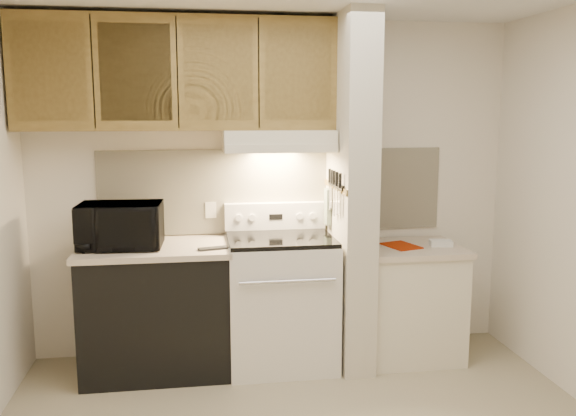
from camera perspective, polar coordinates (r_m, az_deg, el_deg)
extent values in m
cube|color=white|center=(4.62, -1.32, 1.83)|extent=(3.60, 2.50, 0.02)
cube|color=#F8EDC6|center=(4.61, -1.30, 1.63)|extent=(2.60, 0.02, 0.63)
cube|color=silver|center=(4.46, -0.71, -8.85)|extent=(0.76, 0.65, 0.92)
cube|color=black|center=(4.15, -0.09, -9.66)|extent=(0.50, 0.01, 0.30)
cylinder|color=silver|center=(4.05, -0.01, -6.89)|extent=(0.65, 0.02, 0.02)
cube|color=black|center=(4.34, -0.72, -2.87)|extent=(0.74, 0.64, 0.03)
cube|color=silver|center=(4.59, -1.22, -0.74)|extent=(0.76, 0.08, 0.20)
cube|color=black|center=(4.55, -1.15, -0.83)|extent=(0.10, 0.01, 0.04)
cylinder|color=silver|center=(4.52, -4.66, -0.92)|extent=(0.05, 0.02, 0.05)
cylinder|color=silver|center=(4.53, -3.40, -0.89)|extent=(0.05, 0.02, 0.05)
cylinder|color=silver|center=(4.58, 1.09, -0.78)|extent=(0.05, 0.02, 0.05)
cylinder|color=silver|center=(4.60, 2.32, -0.74)|extent=(0.05, 0.02, 0.05)
cube|color=black|center=(4.45, -12.17, -9.45)|extent=(1.00, 0.63, 0.87)
cube|color=beige|center=(4.33, -12.38, -3.73)|extent=(1.04, 0.67, 0.04)
cube|color=black|center=(4.15, -7.00, -3.77)|extent=(0.21, 0.11, 0.01)
cylinder|color=#276659|center=(4.53, -13.07, -2.24)|extent=(0.12, 0.12, 0.10)
cube|color=beige|center=(4.58, -7.23, -0.20)|extent=(0.08, 0.01, 0.12)
imported|color=black|center=(4.30, -15.40, -1.59)|extent=(0.57, 0.40, 0.31)
cube|color=beige|center=(4.38, 5.91, 1.37)|extent=(0.22, 0.70, 2.50)
cube|color=olive|center=(4.34, 4.43, 2.00)|extent=(0.01, 0.70, 0.04)
cube|color=black|center=(4.29, 4.51, 2.18)|extent=(0.02, 0.42, 0.04)
cube|color=silver|center=(4.16, 4.81, 0.55)|extent=(0.01, 0.03, 0.16)
cylinder|color=black|center=(4.12, 4.90, 2.58)|extent=(0.02, 0.02, 0.10)
cube|color=silver|center=(4.22, 4.60, 0.55)|extent=(0.01, 0.04, 0.18)
cylinder|color=black|center=(4.21, 4.60, 2.72)|extent=(0.02, 0.02, 0.10)
cube|color=silver|center=(4.30, 4.36, 0.57)|extent=(0.01, 0.04, 0.20)
cylinder|color=black|center=(4.30, 4.32, 2.86)|extent=(0.02, 0.02, 0.10)
cube|color=silver|center=(4.39, 4.07, 1.03)|extent=(0.01, 0.04, 0.16)
cylinder|color=black|center=(4.35, 4.15, 2.94)|extent=(0.02, 0.02, 0.10)
cube|color=silver|center=(4.45, 3.89, 1.01)|extent=(0.01, 0.04, 0.18)
cylinder|color=black|center=(4.43, 3.92, 3.06)|extent=(0.02, 0.02, 0.10)
cube|color=gray|center=(4.53, 3.73, 0.13)|extent=(0.03, 0.11, 0.26)
cube|color=beige|center=(4.70, 11.23, -8.79)|extent=(0.70, 0.60, 0.81)
cube|color=beige|center=(4.59, 11.40, -3.73)|extent=(0.74, 0.64, 0.04)
cube|color=#962001|center=(4.55, 10.53, -3.49)|extent=(0.27, 0.32, 0.01)
cube|color=white|center=(4.63, 14.11, -3.19)|extent=(0.17, 0.13, 0.04)
cube|color=beige|center=(4.37, -0.97, 6.34)|extent=(0.78, 0.44, 0.15)
cube|color=beige|center=(4.17, -0.58, 5.59)|extent=(0.78, 0.04, 0.06)
cube|color=olive|center=(4.38, -10.25, 12.23)|extent=(2.18, 0.33, 0.77)
cube|color=olive|center=(4.32, -21.45, 11.79)|extent=(0.46, 0.01, 0.63)
cube|color=black|center=(4.27, -17.81, 12.02)|extent=(0.01, 0.01, 0.73)
cube|color=olive|center=(4.24, -14.08, 12.21)|extent=(0.46, 0.01, 0.63)
cube|color=black|center=(4.22, -10.31, 12.35)|extent=(0.01, 0.01, 0.73)
cube|color=olive|center=(4.22, -6.53, 12.43)|extent=(0.46, 0.01, 0.63)
cube|color=black|center=(4.24, -2.76, 12.46)|extent=(0.01, 0.01, 0.73)
cube|color=olive|center=(4.28, 0.96, 12.44)|extent=(0.46, 0.01, 0.63)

